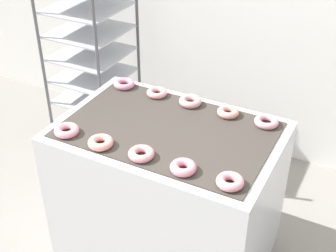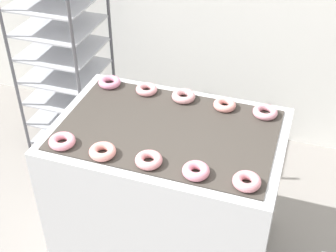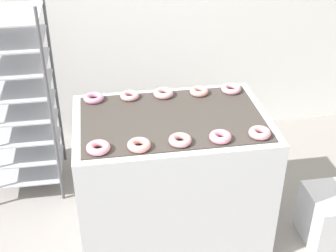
{
  "view_description": "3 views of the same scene",
  "coord_description": "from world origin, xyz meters",
  "px_view_note": "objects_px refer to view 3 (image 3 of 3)",
  "views": [
    {
      "loc": [
        1.04,
        -1.32,
        2.46
      ],
      "look_at": [
        0.0,
        0.68,
        1.0
      ],
      "focal_mm": 50.0,
      "sensor_mm": 36.0,
      "label": 1
    },
    {
      "loc": [
        0.66,
        -1.28,
        2.54
      ],
      "look_at": [
        0.0,
        0.68,
        1.0
      ],
      "focal_mm": 50.0,
      "sensor_mm": 36.0,
      "label": 2
    },
    {
      "loc": [
        -0.45,
        -1.93,
        2.53
      ],
      "look_at": [
        0.0,
        0.83,
        0.82
      ],
      "focal_mm": 50.0,
      "sensor_mm": 36.0,
      "label": 3
    }
  ],
  "objects_px": {
    "donut_far_center": "(163,93)",
    "donut_near_leftmost": "(98,148)",
    "donut_near_right": "(220,137)",
    "donut_near_left": "(139,145)",
    "donut_far_left": "(130,96)",
    "donut_far_leftmost": "(94,98)",
    "donut_near_rightmost": "(260,133)",
    "fryer_machine": "(171,177)",
    "baking_rack_cart": "(18,97)",
    "glaze_bin": "(329,218)",
    "donut_far_rightmost": "(231,89)",
    "donut_near_center": "(180,140)",
    "donut_far_right": "(199,91)"
  },
  "relations": [
    {
      "from": "donut_near_center",
      "to": "donut_near_right",
      "type": "height_order",
      "value": "donut_near_right"
    },
    {
      "from": "donut_near_left",
      "to": "donut_far_left",
      "type": "bearing_deg",
      "value": 89.84
    },
    {
      "from": "baking_rack_cart",
      "to": "donut_far_center",
      "type": "relative_size",
      "value": 11.27
    },
    {
      "from": "fryer_machine",
      "to": "donut_far_left",
      "type": "distance_m",
      "value": 0.65
    },
    {
      "from": "baking_rack_cart",
      "to": "donut_far_center",
      "type": "distance_m",
      "value": 1.19
    },
    {
      "from": "donut_near_leftmost",
      "to": "donut_near_left",
      "type": "bearing_deg",
      "value": -2.42
    },
    {
      "from": "donut_near_leftmost",
      "to": "donut_far_right",
      "type": "distance_m",
      "value": 0.96
    },
    {
      "from": "donut_near_rightmost",
      "to": "donut_far_right",
      "type": "bearing_deg",
      "value": 112.09
    },
    {
      "from": "donut_near_right",
      "to": "donut_far_center",
      "type": "xyz_separation_m",
      "value": [
        -0.25,
        0.62,
        -0.0
      ]
    },
    {
      "from": "donut_near_center",
      "to": "donut_far_left",
      "type": "distance_m",
      "value": 0.67
    },
    {
      "from": "donut_far_right",
      "to": "donut_far_leftmost",
      "type": "bearing_deg",
      "value": 178.45
    },
    {
      "from": "fryer_machine",
      "to": "donut_far_left",
      "type": "relative_size",
      "value": 9.67
    },
    {
      "from": "glaze_bin",
      "to": "donut_far_right",
      "type": "relative_size",
      "value": 3.09
    },
    {
      "from": "donut_near_left",
      "to": "donut_far_center",
      "type": "xyz_separation_m",
      "value": [
        0.24,
        0.63,
        -0.0
      ]
    },
    {
      "from": "glaze_bin",
      "to": "donut_near_right",
      "type": "relative_size",
      "value": 3.02
    },
    {
      "from": "donut_near_rightmost",
      "to": "donut_near_right",
      "type": "bearing_deg",
      "value": -178.92
    },
    {
      "from": "fryer_machine",
      "to": "donut_far_rightmost",
      "type": "xyz_separation_m",
      "value": [
        0.49,
        0.31,
        0.51
      ]
    },
    {
      "from": "donut_near_rightmost",
      "to": "donut_near_left",
      "type": "bearing_deg",
      "value": -178.93
    },
    {
      "from": "donut_far_leftmost",
      "to": "donut_far_center",
      "type": "bearing_deg",
      "value": -1.06
    },
    {
      "from": "baking_rack_cart",
      "to": "donut_far_center",
      "type": "height_order",
      "value": "baking_rack_cart"
    },
    {
      "from": "donut_far_right",
      "to": "donut_far_rightmost",
      "type": "relative_size",
      "value": 0.93
    },
    {
      "from": "fryer_machine",
      "to": "donut_near_leftmost",
      "type": "height_order",
      "value": "donut_near_leftmost"
    },
    {
      "from": "donut_far_center",
      "to": "donut_near_leftmost",
      "type": "bearing_deg",
      "value": -127.69
    },
    {
      "from": "baking_rack_cart",
      "to": "donut_far_rightmost",
      "type": "bearing_deg",
      "value": -16.38
    },
    {
      "from": "donut_near_rightmost",
      "to": "donut_far_leftmost",
      "type": "xyz_separation_m",
      "value": [
        -1.0,
        0.63,
        -0.0
      ]
    },
    {
      "from": "donut_near_left",
      "to": "donut_far_rightmost",
      "type": "height_order",
      "value": "donut_near_left"
    },
    {
      "from": "donut_near_right",
      "to": "donut_far_center",
      "type": "bearing_deg",
      "value": 112.1
    },
    {
      "from": "donut_far_left",
      "to": "donut_far_rightmost",
      "type": "relative_size",
      "value": 0.93
    },
    {
      "from": "donut_near_left",
      "to": "donut_near_rightmost",
      "type": "xyz_separation_m",
      "value": [
        0.75,
        0.01,
        0.0
      ]
    },
    {
      "from": "baking_rack_cart",
      "to": "donut_near_left",
      "type": "distance_m",
      "value": 1.39
    },
    {
      "from": "donut_far_rightmost",
      "to": "donut_near_right",
      "type": "bearing_deg",
      "value": -111.4
    },
    {
      "from": "glaze_bin",
      "to": "donut_far_leftmost",
      "type": "height_order",
      "value": "donut_far_leftmost"
    },
    {
      "from": "baking_rack_cart",
      "to": "donut_near_left",
      "type": "bearing_deg",
      "value": -52.34
    },
    {
      "from": "donut_far_left",
      "to": "donut_far_rightmost",
      "type": "xyz_separation_m",
      "value": [
        0.74,
        -0.01,
        0.0
      ]
    },
    {
      "from": "donut_near_left",
      "to": "donut_near_rightmost",
      "type": "height_order",
      "value": "donut_near_rightmost"
    },
    {
      "from": "donut_near_right",
      "to": "donut_far_rightmost",
      "type": "relative_size",
      "value": 0.95
    },
    {
      "from": "donut_near_center",
      "to": "donut_far_right",
      "type": "height_order",
      "value": "donut_near_center"
    },
    {
      "from": "glaze_bin",
      "to": "donut_near_leftmost",
      "type": "distance_m",
      "value": 1.78
    },
    {
      "from": "donut_far_rightmost",
      "to": "donut_far_leftmost",
      "type": "bearing_deg",
      "value": 178.96
    },
    {
      "from": "donut_near_leftmost",
      "to": "donut_far_left",
      "type": "xyz_separation_m",
      "value": [
        0.24,
        0.63,
        -0.0
      ]
    },
    {
      "from": "fryer_machine",
      "to": "donut_near_left",
      "type": "bearing_deg",
      "value": -128.05
    },
    {
      "from": "glaze_bin",
      "to": "donut_near_right",
      "type": "height_order",
      "value": "donut_near_right"
    },
    {
      "from": "donut_near_right",
      "to": "donut_far_rightmost",
      "type": "xyz_separation_m",
      "value": [
        0.24,
        0.62,
        -0.0
      ]
    },
    {
      "from": "donut_near_leftmost",
      "to": "donut_far_leftmost",
      "type": "height_order",
      "value": "donut_near_leftmost"
    },
    {
      "from": "donut_near_leftmost",
      "to": "donut_far_right",
      "type": "bearing_deg",
      "value": 39.67
    },
    {
      "from": "donut_near_rightmost",
      "to": "donut_far_center",
      "type": "bearing_deg",
      "value": 129.1
    },
    {
      "from": "glaze_bin",
      "to": "donut_far_right",
      "type": "height_order",
      "value": "donut_far_right"
    },
    {
      "from": "fryer_machine",
      "to": "donut_far_leftmost",
      "type": "relative_size",
      "value": 9.11
    },
    {
      "from": "fryer_machine",
      "to": "donut_far_right",
      "type": "bearing_deg",
      "value": 50.55
    },
    {
      "from": "donut_near_leftmost",
      "to": "donut_near_rightmost",
      "type": "relative_size",
      "value": 1.03
    }
  ]
}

